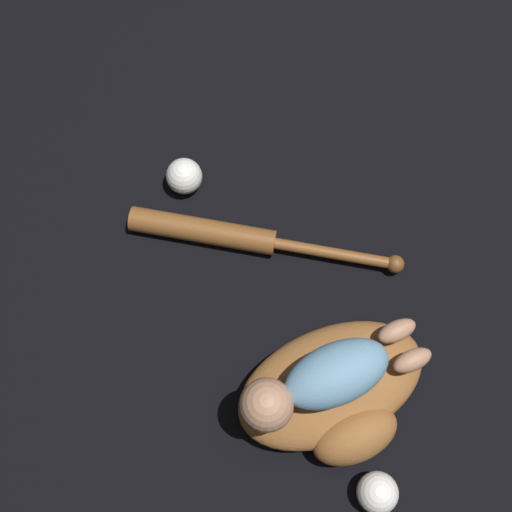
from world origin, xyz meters
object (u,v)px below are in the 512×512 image
(baseball, at_px, (184,176))
(baseball_bat, at_px, (230,235))
(baseball_glove, at_px, (335,393))
(baseball_spare, at_px, (377,493))
(baby_figure, at_px, (322,380))

(baseball, bearing_deg, baseball_bat, 125.11)
(baseball_glove, relative_size, baseball_spare, 5.51)
(baseball_glove, relative_size, baseball_bat, 0.75)
(baseball_glove, height_order, baseball_spare, baseball_glove)
(baseball_bat, distance_m, baseball, 0.16)
(baby_figure, distance_m, baseball_spare, 0.23)
(baseball_bat, bearing_deg, baby_figure, 115.67)
(baseball, height_order, baseball_spare, same)
(baseball_spare, bearing_deg, baseball, -61.67)
(baseball_bat, relative_size, baseball_spare, 7.40)
(baby_figure, bearing_deg, baseball_glove, 170.01)
(baseball, bearing_deg, baseball_spare, 118.33)
(baby_figure, xyz_separation_m, baseball_spare, (-0.09, 0.18, -0.11))
(baseball_bat, height_order, baseball, baseball)
(baseball_glove, height_order, baby_figure, baby_figure)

